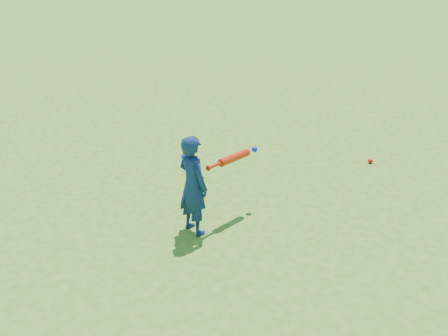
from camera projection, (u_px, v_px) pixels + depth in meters
name	position (u px, v px, depth m)	size (l,w,h in m)	color
ground	(169.00, 247.00, 5.52)	(80.00, 80.00, 0.00)	#41741B
child	(193.00, 185.00, 5.58)	(0.43, 0.28, 1.18)	#10254E
ground_ball_red	(370.00, 161.00, 7.60)	(0.07, 0.07, 0.07)	red
bat_swing	(236.00, 157.00, 5.90)	(0.80, 0.35, 0.10)	red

